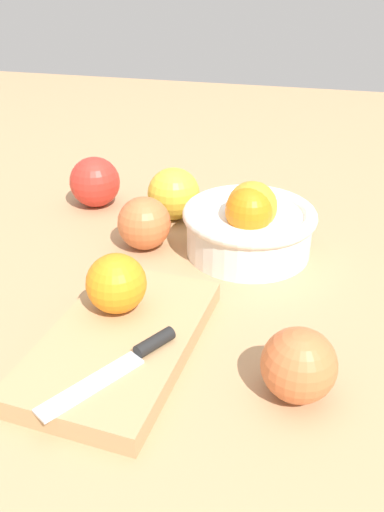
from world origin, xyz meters
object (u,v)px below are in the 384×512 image
knife (129,360)px  apple_mid_left (174,194)px  cutting_board (121,341)px  apple_front_left_2 (144,223)px  apple_back_right (299,365)px  apple_front_left (95,182)px  bowl (249,224)px  orange_on_board (116,283)px

knife → apple_mid_left: size_ratio=1.74×
knife → cutting_board: bearing=-149.0°
knife → apple_front_left_2: bearing=-164.0°
cutting_board → apple_front_left_2: bearing=-167.3°
knife → apple_back_right: (-0.02, 0.16, 0.01)m
apple_front_left → apple_back_right: size_ratio=1.15×
cutting_board → apple_back_right: 0.19m
knife → apple_front_left: (-0.39, -0.20, 0.01)m
cutting_board → knife: bearing=31.0°
apple_mid_left → apple_front_left_2: bearing=-6.9°
knife → apple_mid_left: (-0.37, -0.06, 0.01)m
knife → bowl: bearing=166.6°
cutting_board → apple_back_right: apple_back_right is taller
cutting_board → orange_on_board: 0.06m
cutting_board → orange_on_board: orange_on_board is taller
bowl → apple_front_left: 0.29m
apple_back_right → apple_front_left: bearing=-134.9°
bowl → apple_front_left_2: bearing=-81.9°
cutting_board → apple_front_left_2: apple_front_left_2 is taller
cutting_board → apple_front_left_2: (-0.22, -0.05, 0.03)m
bowl → knife: size_ratio=1.29×
cutting_board → orange_on_board: bearing=-155.9°
knife → apple_mid_left: bearing=-170.2°
bowl → apple_front_left: size_ratio=2.24×
cutting_board → apple_mid_left: 0.33m
apple_front_left → cutting_board: bearing=27.3°
knife → apple_front_left_2: apple_front_left_2 is taller
knife → apple_front_left: apple_front_left is taller
bowl → orange_on_board: 0.23m
apple_front_left → apple_front_left_2: size_ratio=1.09×
apple_front_left → apple_back_right: 0.51m
apple_front_left_2 → orange_on_board: bearing=10.1°
bowl → apple_mid_left: 0.16m
orange_on_board → knife: size_ratio=0.47×
orange_on_board → apple_back_right: (0.06, 0.20, -0.02)m
bowl → apple_front_left_2: bowl is taller
apple_front_left → apple_back_right: apple_front_left is taller
knife → apple_front_left: size_ratio=1.73×
apple_back_right → bowl: bearing=-161.1°
bowl → apple_back_right: bearing=18.9°
bowl → cutting_board: 0.26m
apple_front_left_2 → cutting_board: bearing=12.7°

